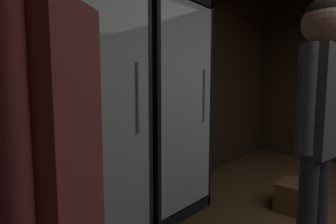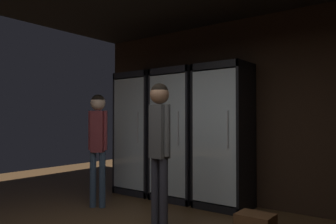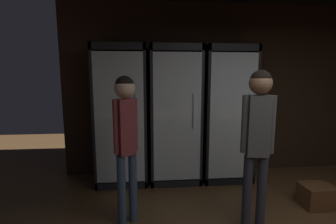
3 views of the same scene
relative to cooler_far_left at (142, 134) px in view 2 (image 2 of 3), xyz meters
The scene contains 6 objects.
wall_back 2.09m from the cooler_far_left, ahead, with size 6.00×0.06×2.80m, color black.
cooler_far_left is the anchor object (origin of this frame).
cooler_left 0.81m from the cooler_far_left, ahead, with size 0.76×0.61×2.09m.
cooler_center 1.63m from the cooler_far_left, ahead, with size 0.76×0.61×2.09m.
shopper_near 1.15m from the cooler_far_left, 82.14° to the right, with size 0.25×0.22×1.64m.
shopper_far 2.04m from the cooler_far_left, 42.53° to the right, with size 0.33×0.22×1.70m.
Camera 2 is at (1.89, -1.68, 1.28)m, focal length 35.71 mm.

